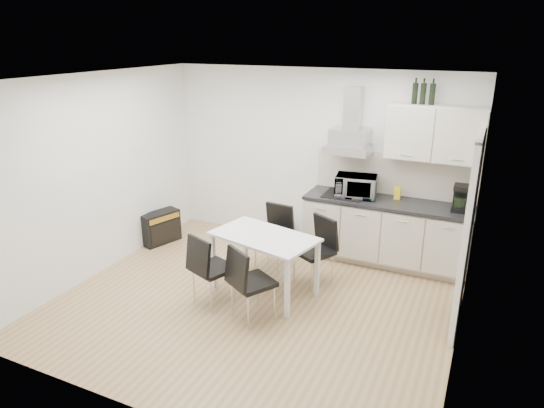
% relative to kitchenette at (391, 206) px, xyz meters
% --- Properties ---
extents(ground, '(4.50, 4.50, 0.00)m').
position_rel_kitchenette_xyz_m(ground, '(-1.19, -1.73, -0.83)').
color(ground, tan).
rests_on(ground, ground).
extents(wall_back, '(4.50, 0.10, 2.60)m').
position_rel_kitchenette_xyz_m(wall_back, '(-1.19, 0.27, 0.47)').
color(wall_back, white).
rests_on(wall_back, ground).
extents(wall_front, '(4.50, 0.10, 2.60)m').
position_rel_kitchenette_xyz_m(wall_front, '(-1.19, -3.73, 0.47)').
color(wall_front, white).
rests_on(wall_front, ground).
extents(wall_left, '(0.10, 4.00, 2.60)m').
position_rel_kitchenette_xyz_m(wall_left, '(-3.44, -1.73, 0.47)').
color(wall_left, white).
rests_on(wall_left, ground).
extents(wall_right, '(0.10, 4.00, 2.60)m').
position_rel_kitchenette_xyz_m(wall_right, '(1.06, -1.73, 0.47)').
color(wall_right, white).
rests_on(wall_right, ground).
extents(ceiling, '(4.50, 4.50, 0.00)m').
position_rel_kitchenette_xyz_m(ceiling, '(-1.19, -1.73, 1.77)').
color(ceiling, white).
rests_on(ceiling, wall_back).
extents(doorway, '(0.08, 1.04, 2.10)m').
position_rel_kitchenette_xyz_m(doorway, '(1.02, -1.18, 0.22)').
color(doorway, white).
rests_on(doorway, ground).
extents(kitchenette, '(2.22, 0.64, 2.52)m').
position_rel_kitchenette_xyz_m(kitchenette, '(0.00, 0.00, 0.00)').
color(kitchenette, beige).
rests_on(kitchenette, ground).
extents(dining_table, '(1.37, 0.97, 0.75)m').
position_rel_kitchenette_xyz_m(dining_table, '(-1.21, -1.45, -0.18)').
color(dining_table, white).
rests_on(dining_table, ground).
extents(chair_far_left, '(0.48, 0.54, 0.88)m').
position_rel_kitchenette_xyz_m(chair_far_left, '(-1.37, -0.85, -0.39)').
color(chair_far_left, black).
rests_on(chair_far_left, ground).
extents(chair_far_right, '(0.63, 0.65, 0.88)m').
position_rel_kitchenette_xyz_m(chair_far_right, '(-0.72, -1.03, -0.39)').
color(chair_far_right, black).
rests_on(chair_far_right, ground).
extents(chair_near_left, '(0.59, 0.63, 0.88)m').
position_rel_kitchenette_xyz_m(chair_near_left, '(-1.63, -1.95, -0.39)').
color(chair_near_left, black).
rests_on(chair_near_left, ground).
extents(chair_near_right, '(0.63, 0.65, 0.88)m').
position_rel_kitchenette_xyz_m(chair_near_right, '(-1.06, -2.06, -0.39)').
color(chair_near_right, black).
rests_on(chair_near_right, ground).
extents(guitar_amp, '(0.42, 0.64, 0.49)m').
position_rel_kitchenette_xyz_m(guitar_amp, '(-3.30, -0.76, -0.58)').
color(guitar_amp, black).
rests_on(guitar_amp, ground).
extents(floor_speaker, '(0.22, 0.21, 0.30)m').
position_rel_kitchenette_xyz_m(floor_speaker, '(-1.60, 0.17, -0.68)').
color(floor_speaker, black).
rests_on(floor_speaker, ground).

